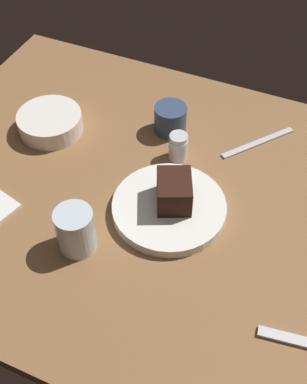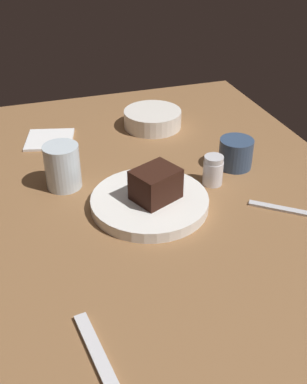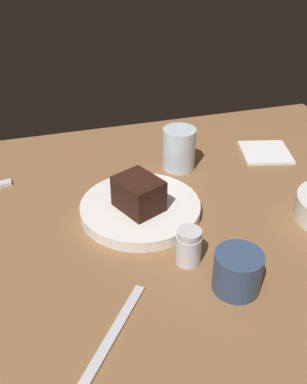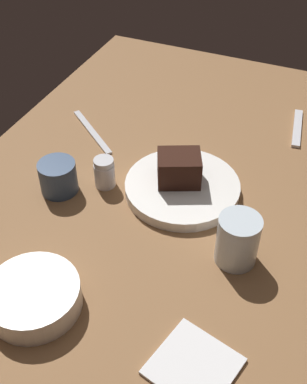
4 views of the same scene
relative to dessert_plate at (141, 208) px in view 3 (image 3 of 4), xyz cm
name	(u,v)px [view 3 (image 3 of 4)]	position (x,y,z in cm)	size (l,w,h in cm)	color
dining_table	(144,228)	(-0.09, -2.70, -2.59)	(120.00, 84.00, 3.00)	brown
dessert_plate	(141,208)	(0.00, 0.00, 0.00)	(22.72, 22.72, 2.17)	white
chocolate_cake_slice	(139,194)	(-0.62, -1.04, 4.14)	(8.25, 6.62, 6.10)	black
salt_shaker	(189,246)	(4.03, -15.03, 2.03)	(4.18, 4.18, 6.33)	silver
water_glass	(179,149)	(12.53, 14.47, 3.55)	(7.21, 7.21, 9.27)	silver
coffee_cup	(237,272)	(8.99, -22.64, 2.18)	(7.38, 7.38, 6.53)	#334766
butter_knife	(113,335)	(-10.98, -26.29, -0.84)	(19.00, 1.40, 0.50)	silver
folded_napkin	(265,152)	(34.37, 14.74, -0.79)	(11.01, 11.14, 0.60)	white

